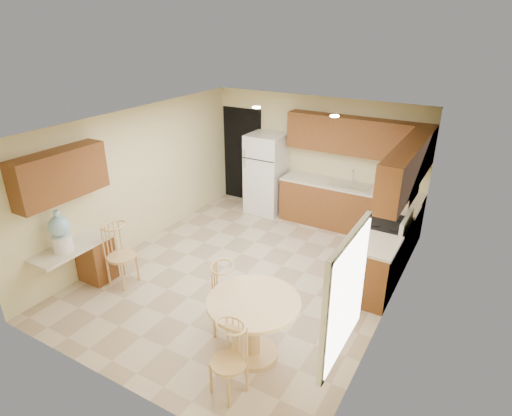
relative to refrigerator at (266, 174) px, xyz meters
The scene contains 30 objects.
floor 2.72m from the refrigerator, 68.40° to the right, with size 5.50×5.50×0.00m, color #C0AB8B.
ceiling 3.06m from the refrigerator, 68.40° to the right, with size 4.50×5.50×0.02m, color white.
wall_back 1.09m from the refrigerator, 20.23° to the left, with size 4.50×0.02×2.50m, color beige.
wall_front 5.25m from the refrigerator, 79.55° to the right, with size 4.50×0.02×2.50m, color beige.
wall_left 2.76m from the refrigerator, 118.44° to the right, with size 0.02×5.50×2.50m, color beige.
wall_right 4.02m from the refrigerator, 36.87° to the right, with size 0.02×5.50×2.50m, color beige.
doorway 0.89m from the refrigerator, 157.27° to the left, with size 0.90×0.02×2.10m, color black.
base_cab_back 1.87m from the refrigerator, ahead, with size 2.75×0.60×0.87m, color brown.
counter_back 1.83m from the refrigerator, ahead, with size 2.75×0.63×0.04m, color beige.
base_cab_right_a 2.98m from the refrigerator, 10.64° to the right, with size 0.60×0.59×0.87m, color brown.
counter_right_a 2.95m from the refrigerator, 10.64° to the right, with size 0.63×0.59×0.04m, color beige.
base_cab_right_b 3.55m from the refrigerator, 34.59° to the right, with size 0.60×0.80×0.87m, color brown.
counter_right_b 3.52m from the refrigerator, 34.59° to the right, with size 0.63×0.80×0.04m, color beige.
upper_cab_back 2.09m from the refrigerator, ahead, with size 2.75×0.33×0.70m, color brown.
upper_cab_right 3.41m from the refrigerator, 21.41° to the right, with size 0.33×2.42×0.70m, color brown.
upper_cab_left 4.28m from the refrigerator, 105.84° to the right, with size 0.33×1.40×0.70m, color brown.
sink 1.80m from the refrigerator, ahead, with size 0.78×0.44×0.01m, color silver.
range_hood 3.24m from the refrigerator, 22.46° to the right, with size 0.50×0.76×0.14m, color silver.
desk_pedestal 3.90m from the refrigerator, 105.76° to the right, with size 0.48×0.42×0.72m, color brown.
desk_top 4.23m from the refrigerator, 104.36° to the right, with size 0.50×1.20×0.04m, color beige.
window 5.35m from the refrigerator, 53.21° to the right, with size 0.06×1.12×1.30m.
can_light_a 2.08m from the refrigerator, 69.44° to the right, with size 0.14×0.14×0.02m, color white.
can_light_b 2.75m from the refrigerator, 32.96° to the right, with size 0.14×0.14×0.02m, color white.
refrigerator is the anchor object (origin of this frame).
stove 3.15m from the refrigerator, 22.99° to the right, with size 0.65×0.76×1.09m.
dining_table 4.45m from the refrigerator, 63.15° to the right, with size 1.12×1.12×0.83m.
chair_table_a 4.09m from the refrigerator, 69.07° to the right, with size 0.44×0.56×0.99m.
chair_table_b 5.13m from the refrigerator, 66.30° to the right, with size 0.40×0.41×0.90m.
chair_desk 3.75m from the refrigerator, 99.22° to the right, with size 0.44×0.57×1.00m.
water_crock 4.36m from the refrigerator, 103.94° to the right, with size 0.31×0.31×0.63m.
Camera 1 is at (3.16, -5.15, 3.87)m, focal length 30.00 mm.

